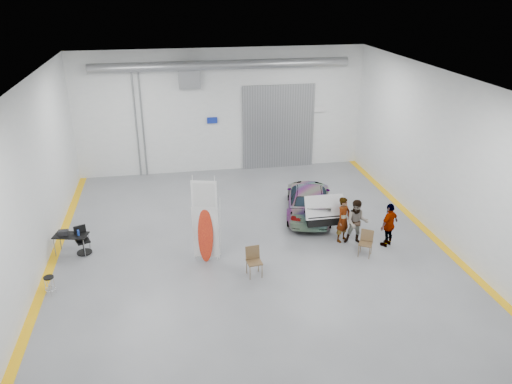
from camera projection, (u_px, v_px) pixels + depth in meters
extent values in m
plane|color=slate|center=(250.00, 246.00, 18.08)|extent=(16.00, 16.00, 0.00)
cube|color=silver|center=(32.00, 182.00, 15.74)|extent=(0.02, 16.00, 6.00)
cube|color=silver|center=(440.00, 156.00, 18.05)|extent=(0.02, 16.00, 6.00)
cube|color=silver|center=(222.00, 111.00, 24.13)|extent=(14.00, 0.02, 6.00)
cube|color=silver|center=(319.00, 310.00, 9.66)|extent=(14.00, 0.02, 6.00)
cube|color=silver|center=(249.00, 79.00, 15.72)|extent=(14.00, 16.00, 0.02)
cube|color=gray|center=(278.00, 127.00, 24.87)|extent=(3.60, 0.12, 4.20)
cube|color=gray|center=(189.00, 75.00, 23.10)|extent=(1.00, 0.50, 1.20)
cylinder|color=gray|center=(222.00, 65.00, 22.68)|extent=(11.90, 0.44, 0.44)
cube|color=#122798|center=(212.00, 120.00, 24.13)|extent=(0.50, 0.04, 0.30)
cube|color=white|center=(318.00, 110.00, 24.89)|extent=(0.70, 0.04, 0.25)
cylinder|color=gray|center=(143.00, 126.00, 23.63)|extent=(0.08, 0.08, 5.00)
cylinder|color=gray|center=(136.00, 126.00, 23.58)|extent=(0.08, 0.08, 5.00)
cube|color=#F9B40D|center=(52.00, 263.00, 16.95)|extent=(0.30, 16.00, 0.01)
cube|color=#F9B40D|center=(425.00, 230.00, 19.20)|extent=(0.30, 16.00, 0.01)
imported|color=white|center=(309.00, 199.00, 20.34)|extent=(2.83, 4.66, 1.26)
imported|color=#905D4E|center=(343.00, 219.00, 18.10)|extent=(0.75, 0.69, 1.72)
imported|color=slate|center=(357.00, 222.00, 17.92)|extent=(0.98, 0.86, 1.70)
imported|color=#A55337|center=(389.00, 225.00, 17.79)|extent=(1.02, 0.85, 1.66)
cube|color=white|center=(207.00, 233.00, 16.79)|extent=(0.86, 0.26, 1.86)
ellipsoid|color=#FF4716|center=(208.00, 235.00, 16.74)|extent=(0.56, 0.37, 1.97)
cube|color=white|center=(206.00, 195.00, 16.23)|extent=(0.83, 0.25, 0.98)
cylinder|color=white|center=(196.00, 220.00, 16.53)|extent=(0.02, 0.02, 3.11)
cylinder|color=white|center=(218.00, 218.00, 16.65)|extent=(0.02, 0.02, 3.11)
cube|color=brown|center=(254.00, 262.00, 16.06)|extent=(0.51, 0.49, 0.04)
cube|color=brown|center=(253.00, 252.00, 16.15)|extent=(0.48, 0.14, 0.45)
cube|color=brown|center=(366.00, 244.00, 17.24)|extent=(0.59, 0.59, 0.04)
cube|color=brown|center=(364.00, 235.00, 17.33)|extent=(0.42, 0.31, 0.42)
cylinder|color=black|center=(48.00, 277.00, 15.06)|extent=(0.30, 0.30, 0.04)
torus|color=silver|center=(51.00, 289.00, 15.22)|extent=(0.32, 0.32, 0.02)
cylinder|color=gray|center=(55.00, 249.00, 17.15)|extent=(0.03, 0.03, 0.69)
cylinder|color=gray|center=(87.00, 246.00, 17.32)|extent=(0.03, 0.03, 0.69)
cylinder|color=gray|center=(58.00, 243.00, 17.58)|extent=(0.03, 0.03, 0.69)
cylinder|color=gray|center=(89.00, 240.00, 17.76)|extent=(0.03, 0.03, 0.69)
cube|color=black|center=(71.00, 235.00, 17.31)|extent=(1.25, 0.82, 0.04)
cylinder|color=#1A3A9E|center=(78.00, 233.00, 17.22)|extent=(0.08, 0.08, 0.21)
cube|color=black|center=(63.00, 233.00, 17.27)|extent=(0.33, 0.21, 0.17)
cylinder|color=black|center=(85.00, 252.00, 17.57)|extent=(0.53, 0.53, 0.04)
cylinder|color=black|center=(84.00, 247.00, 17.48)|extent=(0.06, 0.06, 0.45)
cube|color=black|center=(83.00, 241.00, 17.39)|extent=(0.57, 0.57, 0.07)
cube|color=black|center=(82.00, 231.00, 17.46)|extent=(0.40, 0.21, 0.47)
cube|color=silver|center=(324.00, 204.00, 18.34)|extent=(1.47, 0.89, 0.04)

